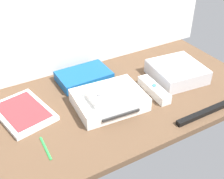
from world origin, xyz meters
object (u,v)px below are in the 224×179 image
(mini_computer, at_px, (177,72))
(sensor_bar, at_px, (208,111))
(game_console, at_px, (109,100))
(game_case, at_px, (23,112))
(remote_wand, at_px, (154,90))
(stylus_pen, at_px, (45,148))
(network_router, at_px, (84,77))
(remote_classic_pad, at_px, (111,93))

(mini_computer, relative_size, sensor_bar, 0.78)
(game_console, bearing_deg, game_case, 163.68)
(remote_wand, distance_m, stylus_pen, 0.40)
(sensor_bar, bearing_deg, network_router, 125.80)
(remote_wand, bearing_deg, stylus_pen, -168.00)
(game_case, xyz_separation_m, network_router, (0.24, 0.08, 0.01))
(game_console, relative_size, remote_classic_pad, 1.52)
(mini_computer, height_order, game_case, mini_computer)
(game_console, height_order, remote_wand, game_console)
(remote_classic_pad, distance_m, sensor_bar, 0.30)
(remote_wand, bearing_deg, mini_computer, 18.85)
(remote_wand, height_order, stylus_pen, remote_wand)
(mini_computer, xyz_separation_m, network_router, (-0.30, 0.15, -0.01))
(remote_classic_pad, bearing_deg, mini_computer, 7.77)
(game_case, xyz_separation_m, sensor_bar, (0.49, -0.27, -0.00))
(game_console, xyz_separation_m, remote_classic_pad, (0.00, -0.01, 0.03))
(game_case, height_order, remote_wand, remote_wand)
(network_router, bearing_deg, game_console, -88.27)
(mini_computer, relative_size, stylus_pen, 2.08)
(game_case, xyz_separation_m, stylus_pen, (0.01, -0.17, -0.00))
(remote_wand, distance_m, remote_classic_pad, 0.16)
(mini_computer, height_order, remote_wand, mini_computer)
(remote_wand, relative_size, sensor_bar, 0.62)
(game_case, bearing_deg, network_router, 6.47)
(mini_computer, height_order, remote_classic_pad, remote_classic_pad)
(network_router, xyz_separation_m, sensor_bar, (0.25, -0.35, -0.01))
(stylus_pen, bearing_deg, game_console, 18.07)
(network_router, relative_size, remote_classic_pad, 1.24)
(game_case, distance_m, remote_wand, 0.42)
(game_case, bearing_deg, game_console, -32.11)
(remote_wand, bearing_deg, game_case, 168.39)
(remote_wand, bearing_deg, network_router, 135.23)
(remote_wand, xyz_separation_m, sensor_bar, (0.08, -0.17, -0.01))
(game_console, distance_m, network_router, 0.17)
(game_case, height_order, stylus_pen, game_case)
(game_case, height_order, network_router, network_router)
(remote_wand, bearing_deg, remote_classic_pad, -178.18)
(mini_computer, xyz_separation_m, stylus_pen, (-0.52, -0.10, -0.02))
(mini_computer, distance_m, remote_wand, 0.13)
(game_console, distance_m, remote_wand, 0.16)
(mini_computer, bearing_deg, network_router, 153.19)
(stylus_pen, bearing_deg, remote_wand, 8.82)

